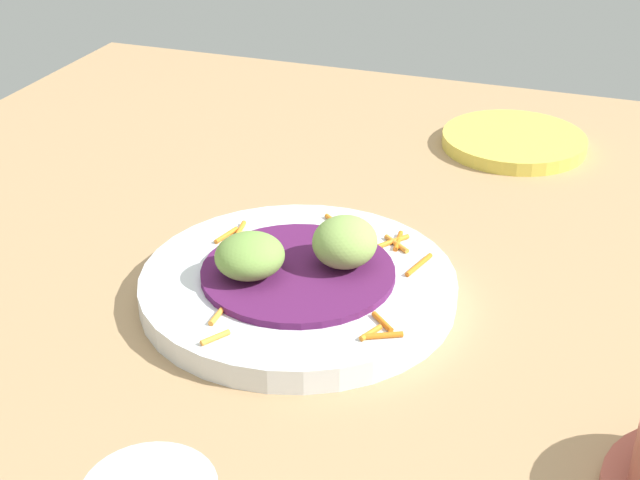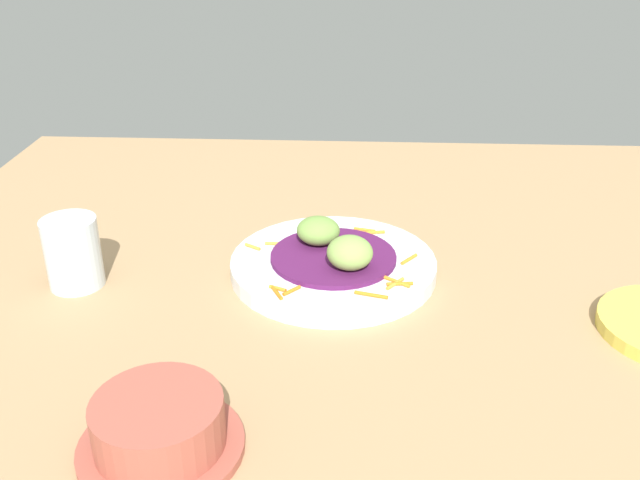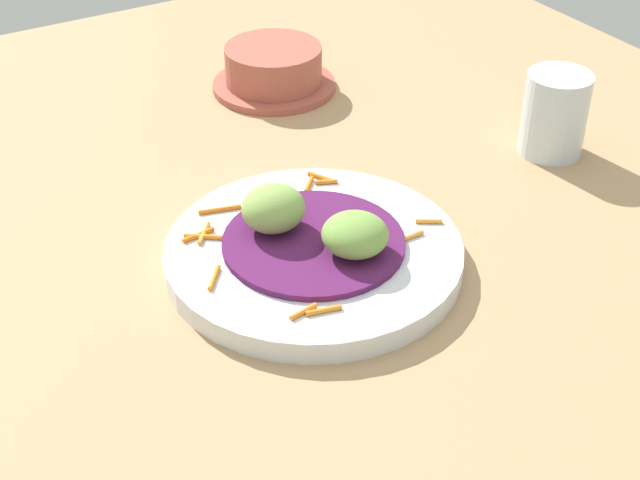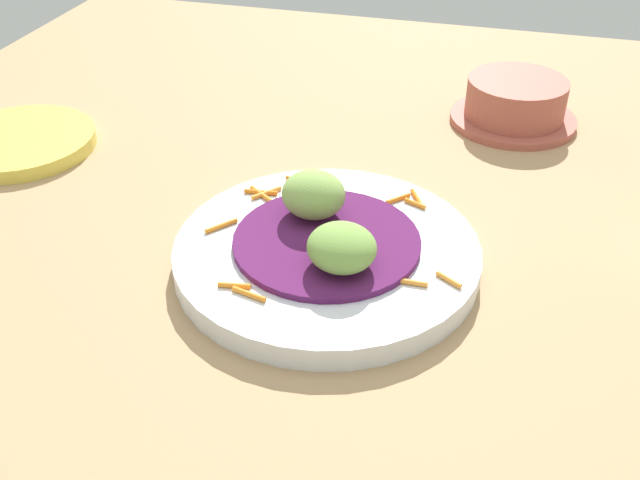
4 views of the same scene
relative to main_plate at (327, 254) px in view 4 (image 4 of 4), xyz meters
The scene contains 8 objects.
table_surface 6.17cm from the main_plate, ahead, with size 110.00×110.00×2.00cm, color tan.
main_plate is the anchor object (origin of this frame).
cabbage_bed 1.24cm from the main_plate, ahead, with size 14.78×14.78×0.56cm, color #51194C.
carrot_garnish 3.49cm from the main_plate, 31.67° to the left, with size 17.92×20.80×0.40cm.
guac_scoop_left 4.79cm from the main_plate, 147.79° to the right, with size 5.10×5.28×3.22cm, color #759E47.
guac_scoop_center 5.00cm from the main_plate, 32.21° to the left, with size 5.20×4.90×3.83cm, color #84A851.
side_plate_small 36.81cm from the main_plate, 72.89° to the left, with size 14.99×14.99×1.41cm, color #E0CC4C.
terracotta_bowl 32.85cm from the main_plate, 23.05° to the right, with size 13.49×13.49×4.91cm.
Camera 4 is at (-51.33, -11.28, 37.16)cm, focal length 41.19 mm.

